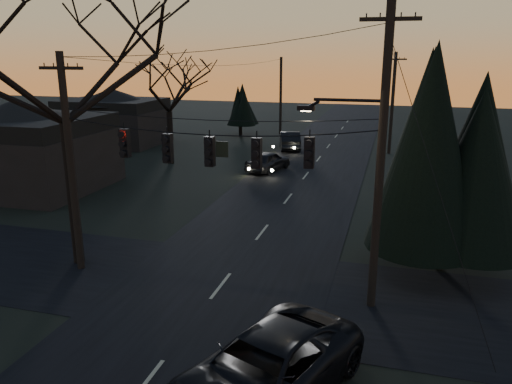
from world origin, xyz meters
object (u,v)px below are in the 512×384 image
(utility_pole_far_r, at_px, (389,153))
(utility_pole_right, at_px, (371,305))
(evergreen_right, at_px, (452,147))
(utility_pole_far_l, at_px, (280,134))
(sedan_oncoming_a, at_px, (268,161))
(suv_near, at_px, (265,371))
(utility_pole_left, at_px, (81,268))
(bare_tree_left, at_px, (59,61))
(sedan_oncoming_b, at_px, (290,140))

(utility_pole_far_r, bearing_deg, utility_pole_right, -90.00)
(utility_pole_far_r, distance_m, evergreen_right, 24.76)
(utility_pole_far_l, bearing_deg, sedan_oncoming_a, -80.00)
(utility_pole_far_l, height_order, suv_near, utility_pole_far_l)
(utility_pole_far_l, height_order, sedan_oncoming_a, utility_pole_far_l)
(suv_near, bearing_deg, sedan_oncoming_a, 126.00)
(utility_pole_right, bearing_deg, sedan_oncoming_a, 114.28)
(utility_pole_right, bearing_deg, utility_pole_left, 180.00)
(utility_pole_right, relative_size, bare_tree_left, 0.86)
(utility_pole_far_r, relative_size, utility_pole_far_l, 1.06)
(utility_pole_far_l, xyz_separation_m, sedan_oncoming_a, (3.04, -17.24, 0.74))
(utility_pole_far_l, bearing_deg, evergreen_right, -66.48)
(utility_pole_right, xyz_separation_m, sedan_oncoming_a, (-8.46, 18.76, 0.74))
(utility_pole_far_l, distance_m, evergreen_right, 35.39)
(bare_tree_left, bearing_deg, utility_pole_far_r, 66.52)
(bare_tree_left, relative_size, suv_near, 1.92)
(utility_pole_far_r, height_order, sedan_oncoming_b, utility_pole_far_r)
(sedan_oncoming_a, relative_size, sedan_oncoming_b, 0.89)
(sedan_oncoming_b, bearing_deg, evergreen_right, 100.00)
(utility_pole_left, bearing_deg, bare_tree_left, 130.63)
(suv_near, bearing_deg, utility_pole_far_l, 124.30)
(utility_pole_far_l, xyz_separation_m, evergreen_right, (13.99, -32.13, 4.98))
(utility_pole_left, xyz_separation_m, sedan_oncoming_b, (2.80, 27.64, 0.80))
(evergreen_right, bearing_deg, sedan_oncoming_a, 126.33)
(utility_pole_left, distance_m, bare_tree_left, 8.16)
(bare_tree_left, bearing_deg, sedan_oncoming_b, 83.19)
(utility_pole_right, height_order, utility_pole_left, utility_pole_right)
(utility_pole_left, relative_size, sedan_oncoming_b, 1.75)
(utility_pole_right, height_order, suv_near, utility_pole_right)
(evergreen_right, height_order, suv_near, evergreen_right)
(bare_tree_left, distance_m, evergreen_right, 15.14)
(utility_pole_far_l, xyz_separation_m, bare_tree_left, (-0.44, -35.49, 8.13))
(utility_pole_far_l, height_order, evergreen_right, evergreen_right)
(utility_pole_far_r, distance_m, utility_pole_far_l, 14.01)
(utility_pole_far_l, xyz_separation_m, sedan_oncoming_b, (2.80, -8.36, 0.80))
(suv_near, bearing_deg, utility_pole_far_r, 107.95)
(utility_pole_far_r, bearing_deg, sedan_oncoming_a, -132.47)
(utility_pole_far_l, distance_m, suv_near, 42.70)
(utility_pole_left, height_order, bare_tree_left, bare_tree_left)
(evergreen_right, xyz_separation_m, sedan_oncoming_b, (-11.19, 23.77, -4.18))
(utility_pole_far_r, xyz_separation_m, bare_tree_left, (-11.94, -27.49, 8.13))
(suv_near, height_order, sedan_oncoming_b, suv_near)
(utility_pole_far_r, height_order, bare_tree_left, bare_tree_left)
(evergreen_right, bearing_deg, utility_pole_right, -122.71)
(utility_pole_right, xyz_separation_m, evergreen_right, (2.49, 3.87, 4.98))
(utility_pole_right, bearing_deg, utility_pole_far_l, 107.72)
(utility_pole_right, relative_size, sedan_oncoming_b, 2.06)
(utility_pole_right, distance_m, sedan_oncoming_b, 28.99)
(utility_pole_far_l, relative_size, suv_near, 1.32)
(utility_pole_left, relative_size, utility_pole_far_l, 1.06)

